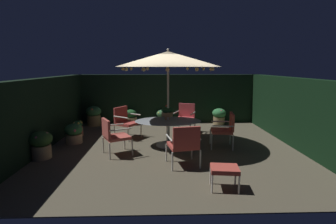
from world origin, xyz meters
name	(u,v)px	position (x,y,z in m)	size (l,w,h in m)	color
ground_plane	(171,147)	(0.00, 0.00, -0.01)	(7.24, 6.60, 0.02)	brown
hedge_backdrop_rear	(167,99)	(0.00, 3.15, 0.94)	(7.24, 0.30, 1.88)	black
hedge_backdrop_left	(41,114)	(-3.47, 0.00, 0.94)	(0.30, 6.60, 1.88)	black
hedge_backdrop_right	(296,112)	(3.47, 0.00, 0.94)	(0.30, 6.60, 1.88)	black
patio_dining_table	(168,125)	(-0.08, 0.09, 0.57)	(1.84, 1.24, 0.72)	silver
patio_umbrella	(168,59)	(-0.08, 0.09, 2.38)	(2.80, 2.80, 2.66)	silver
centerpiece_planter	(167,111)	(-0.10, 0.19, 0.95)	(0.33, 0.33, 0.42)	tan
patio_chair_north	(113,134)	(-1.46, -0.64, 0.54)	(0.80, 0.79, 0.93)	beige
patio_chair_northeast	(184,143)	(0.23, -1.45, 0.54)	(0.76, 0.73, 0.94)	silver
patio_chair_east	(225,128)	(1.48, -0.12, 0.55)	(0.67, 0.67, 0.95)	silver
patio_chair_southeast	(185,116)	(0.55, 1.53, 0.56)	(0.79, 0.79, 0.96)	silver
patio_chair_south	(125,120)	(-1.38, 0.96, 0.55)	(0.84, 0.85, 0.95)	silver
ottoman_footrest	(225,170)	(0.86, -2.52, 0.36)	(0.53, 0.45, 0.42)	silver
potted_plant_back_center	(94,115)	(-2.79, 2.65, 0.38)	(0.55, 0.55, 0.73)	olive
potted_plant_left_far	(78,128)	(-2.93, 1.19, 0.25)	(0.32, 0.32, 0.48)	#AC674A
potted_plant_back_right	(74,133)	(-2.78, 0.39, 0.30)	(0.49, 0.49, 0.57)	tan
potted_plant_left_near	(219,116)	(1.95, 2.64, 0.33)	(0.51, 0.51, 0.62)	#89744F
potted_plant_right_far	(131,117)	(-1.43, 2.80, 0.28)	(0.48, 0.48, 0.57)	tan
potted_plant_right_near	(41,144)	(-3.15, -0.84, 0.37)	(0.54, 0.54, 0.67)	tan
potted_plant_back_left	(162,116)	(-0.21, 2.85, 0.29)	(0.45, 0.44, 0.54)	tan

